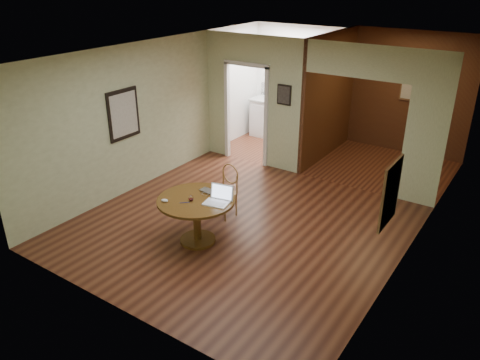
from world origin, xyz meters
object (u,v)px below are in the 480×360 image
Objects in this scene: dining_table at (197,210)px; open_laptop at (219,198)px; chair at (227,188)px; closed_laptop at (208,193)px.

open_laptop is at bearing 17.77° from dining_table.
open_laptop is (0.34, 0.11, 0.26)m from dining_table.
chair is at bearing 107.24° from open_laptop.
chair is (-0.13, 0.96, -0.04)m from dining_table.
dining_table is 0.44m from open_laptop.
chair is 1.01m from open_laptop.
closed_laptop is at bearing 79.57° from dining_table.
chair reaches higher than dining_table.
chair is 2.57× the size of closed_laptop.
closed_laptop reaches higher than dining_table.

